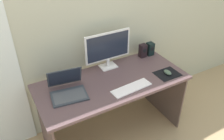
% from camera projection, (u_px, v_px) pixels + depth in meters
% --- Properties ---
extents(ground_plane, '(8.00, 8.00, 0.00)m').
position_uv_depth(ground_plane, '(112.00, 132.00, 2.74)').
color(ground_plane, tan).
extents(wall_back, '(6.00, 0.04, 2.50)m').
position_uv_depth(wall_back, '(92.00, 19.00, 2.37)').
color(wall_back, '#BCB59B').
rests_on(wall_back, ground_plane).
extents(desk, '(1.52, 0.69, 0.74)m').
position_uv_depth(desk, '(112.00, 92.00, 2.41)').
color(desk, brown).
rests_on(desk, ground_plane).
extents(monitor, '(0.52, 0.14, 0.41)m').
position_uv_depth(monitor, '(108.00, 48.00, 2.43)').
color(monitor, white).
rests_on(monitor, desk).
extents(speaker_right, '(0.08, 0.08, 0.15)m').
position_uv_depth(speaker_right, '(150.00, 49.00, 2.74)').
color(speaker_right, black).
rests_on(speaker_right, desk).
extents(speaker_near_monitor, '(0.08, 0.07, 0.16)m').
position_uv_depth(speaker_near_monitor, '(143.00, 51.00, 2.70)').
color(speaker_near_monitor, black).
rests_on(speaker_near_monitor, desk).
extents(laptop, '(0.36, 0.35, 0.22)m').
position_uv_depth(laptop, '(68.00, 89.00, 2.14)').
color(laptop, '#32363E').
rests_on(laptop, desk).
extents(keyboard_external, '(0.42, 0.15, 0.01)m').
position_uv_depth(keyboard_external, '(131.00, 88.00, 2.22)').
color(keyboard_external, white).
rests_on(keyboard_external, desk).
extents(mousepad, '(0.25, 0.20, 0.00)m').
position_uv_depth(mousepad, '(167.00, 74.00, 2.43)').
color(mousepad, black).
rests_on(mousepad, desk).
extents(mouse, '(0.06, 0.10, 0.04)m').
position_uv_depth(mouse, '(168.00, 72.00, 2.42)').
color(mouse, '#475846').
rests_on(mouse, mousepad).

